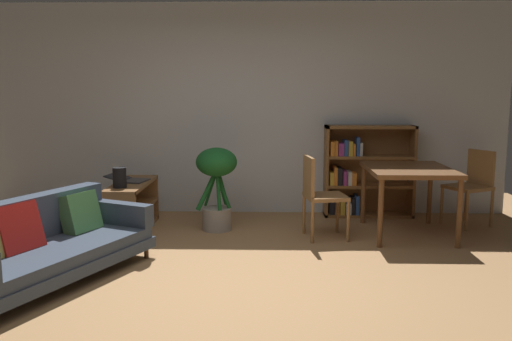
{
  "coord_description": "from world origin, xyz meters",
  "views": [
    {
      "loc": [
        0.36,
        -4.27,
        1.6
      ],
      "look_at": [
        0.21,
        0.95,
        0.81
      ],
      "focal_mm": 37.45,
      "sensor_mm": 36.0,
      "label": 1
    }
  ],
  "objects_px": {
    "dining_table": "(408,175)",
    "open_laptop": "(129,179)",
    "fabric_couch": "(42,243)",
    "dining_chair_near": "(319,192)",
    "potted_floor_plant": "(217,179)",
    "desk_speaker": "(120,178)",
    "media_console": "(132,206)",
    "dining_chair_far": "(472,183)",
    "bookshelf": "(362,172)"
  },
  "relations": [
    {
      "from": "dining_table",
      "to": "dining_chair_far",
      "type": "height_order",
      "value": "dining_chair_far"
    },
    {
      "from": "desk_speaker",
      "to": "media_console",
      "type": "bearing_deg",
      "value": 82.53
    },
    {
      "from": "media_console",
      "to": "dining_chair_near",
      "type": "relative_size",
      "value": 1.26
    },
    {
      "from": "media_console",
      "to": "dining_chair_far",
      "type": "height_order",
      "value": "dining_chair_far"
    },
    {
      "from": "open_laptop",
      "to": "dining_chair_near",
      "type": "height_order",
      "value": "dining_chair_near"
    },
    {
      "from": "fabric_couch",
      "to": "potted_floor_plant",
      "type": "distance_m",
      "value": 2.14
    },
    {
      "from": "fabric_couch",
      "to": "dining_chair_far",
      "type": "relative_size",
      "value": 2.25
    },
    {
      "from": "fabric_couch",
      "to": "dining_chair_near",
      "type": "distance_m",
      "value": 2.82
    },
    {
      "from": "potted_floor_plant",
      "to": "dining_table",
      "type": "relative_size",
      "value": 0.85
    },
    {
      "from": "open_laptop",
      "to": "potted_floor_plant",
      "type": "bearing_deg",
      "value": -3.67
    },
    {
      "from": "desk_speaker",
      "to": "dining_chair_far",
      "type": "distance_m",
      "value": 4.09
    },
    {
      "from": "dining_table",
      "to": "dining_chair_near",
      "type": "bearing_deg",
      "value": -170.19
    },
    {
      "from": "open_laptop",
      "to": "dining_chair_far",
      "type": "relative_size",
      "value": 0.56
    },
    {
      "from": "media_console",
      "to": "bookshelf",
      "type": "height_order",
      "value": "bookshelf"
    },
    {
      "from": "potted_floor_plant",
      "to": "dining_chair_far",
      "type": "relative_size",
      "value": 1.07
    },
    {
      "from": "open_laptop",
      "to": "dining_chair_far",
      "type": "distance_m",
      "value": 4.05
    },
    {
      "from": "dining_table",
      "to": "dining_chair_far",
      "type": "bearing_deg",
      "value": 27.76
    },
    {
      "from": "dining_table",
      "to": "bookshelf",
      "type": "distance_m",
      "value": 1.0
    },
    {
      "from": "media_console",
      "to": "open_laptop",
      "type": "distance_m",
      "value": 0.32
    },
    {
      "from": "potted_floor_plant",
      "to": "dining_chair_far",
      "type": "xyz_separation_m",
      "value": [
        3.02,
        0.33,
        -0.09
      ]
    },
    {
      "from": "open_laptop",
      "to": "bookshelf",
      "type": "xyz_separation_m",
      "value": [
        2.81,
        0.73,
        -0.02
      ]
    },
    {
      "from": "open_laptop",
      "to": "bookshelf",
      "type": "height_order",
      "value": "bookshelf"
    },
    {
      "from": "dining_chair_far",
      "to": "bookshelf",
      "type": "bearing_deg",
      "value": 159.46
    },
    {
      "from": "potted_floor_plant",
      "to": "media_console",
      "type": "bearing_deg",
      "value": -178.21
    },
    {
      "from": "fabric_couch",
      "to": "open_laptop",
      "type": "distance_m",
      "value": 1.78
    },
    {
      "from": "desk_speaker",
      "to": "dining_table",
      "type": "distance_m",
      "value": 3.16
    },
    {
      "from": "media_console",
      "to": "bookshelf",
      "type": "relative_size",
      "value": 0.97
    },
    {
      "from": "fabric_couch",
      "to": "dining_chair_near",
      "type": "height_order",
      "value": "dining_chair_near"
    },
    {
      "from": "media_console",
      "to": "bookshelf",
      "type": "distance_m",
      "value": 2.89
    },
    {
      "from": "dining_table",
      "to": "dining_chair_near",
      "type": "distance_m",
      "value": 1.02
    },
    {
      "from": "fabric_couch",
      "to": "open_laptop",
      "type": "relative_size",
      "value": 4.05
    },
    {
      "from": "fabric_couch",
      "to": "dining_table",
      "type": "bearing_deg",
      "value": 23.99
    },
    {
      "from": "fabric_couch",
      "to": "dining_chair_far",
      "type": "xyz_separation_m",
      "value": [
        4.33,
        2.0,
        0.19
      ]
    },
    {
      "from": "fabric_couch",
      "to": "dining_table",
      "type": "xyz_separation_m",
      "value": [
        3.45,
        1.54,
        0.36
      ]
    },
    {
      "from": "media_console",
      "to": "dining_chair_far",
      "type": "distance_m",
      "value": 4.01
    },
    {
      "from": "fabric_couch",
      "to": "desk_speaker",
      "type": "xyz_separation_m",
      "value": [
        0.3,
        1.32,
        0.35
      ]
    },
    {
      "from": "dining_chair_far",
      "to": "bookshelf",
      "type": "height_order",
      "value": "bookshelf"
    },
    {
      "from": "open_laptop",
      "to": "desk_speaker",
      "type": "xyz_separation_m",
      "value": [
        0.01,
        -0.41,
        0.09
      ]
    },
    {
      "from": "dining_table",
      "to": "bookshelf",
      "type": "bearing_deg",
      "value": 110.95
    },
    {
      "from": "media_console",
      "to": "dining_table",
      "type": "relative_size",
      "value": 1.01
    },
    {
      "from": "dining_chair_near",
      "to": "open_laptop",
      "type": "bearing_deg",
      "value": 170.32
    },
    {
      "from": "desk_speaker",
      "to": "fabric_couch",
      "type": "bearing_deg",
      "value": -102.66
    },
    {
      "from": "dining_chair_near",
      "to": "bookshelf",
      "type": "bearing_deg",
      "value": 59.75
    },
    {
      "from": "fabric_couch",
      "to": "potted_floor_plant",
      "type": "bearing_deg",
      "value": 51.79
    },
    {
      "from": "media_console",
      "to": "open_laptop",
      "type": "relative_size",
      "value": 2.27
    },
    {
      "from": "dining_table",
      "to": "open_laptop",
      "type": "bearing_deg",
      "value": 176.41
    },
    {
      "from": "media_console",
      "to": "dining_chair_near",
      "type": "xyz_separation_m",
      "value": [
        2.12,
        -0.27,
        0.23
      ]
    },
    {
      "from": "dining_chair_near",
      "to": "dining_chair_far",
      "type": "xyz_separation_m",
      "value": [
        1.87,
        0.63,
        -0.0
      ]
    },
    {
      "from": "media_console",
      "to": "dining_chair_near",
      "type": "distance_m",
      "value": 2.15
    },
    {
      "from": "potted_floor_plant",
      "to": "dining_table",
      "type": "xyz_separation_m",
      "value": [
        2.14,
        -0.13,
        0.08
      ]
    }
  ]
}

